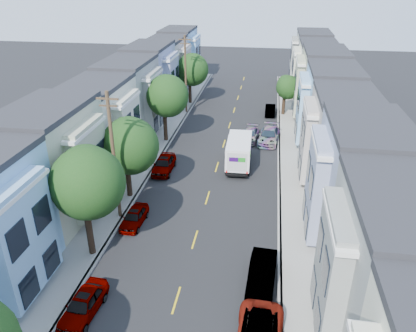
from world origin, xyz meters
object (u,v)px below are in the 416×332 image
(tree_c, at_px, (129,146))
(fedex_truck, at_px, (239,151))
(utility_pole_near, at_px, (114,158))
(lead_sedan, at_px, (250,135))
(parked_right_c, at_px, (269,136))
(parked_left_b, at_px, (83,305))
(tree_far_r, at_px, (287,88))
(tree_e, at_px, (192,70))
(tree_b, at_px, (86,183))
(parked_right_b, at_px, (262,275))
(parked_left_d, at_px, (164,164))
(utility_pole_far, at_px, (186,75))
(parked_right_d, at_px, (270,110))
(parked_left_c, at_px, (134,217))
(tree_d, at_px, (167,96))

(tree_c, distance_m, fedex_truck, 11.62)
(tree_c, distance_m, utility_pole_near, 3.27)
(lead_sedan, xyz_separation_m, parked_right_c, (2.13, -0.20, 0.13))
(fedex_truck, relative_size, parked_left_b, 1.43)
(tree_far_r, xyz_separation_m, parked_left_b, (-11.79, -36.85, -3.04))
(tree_e, distance_m, fedex_truck, 21.52)
(tree_b, xyz_separation_m, parked_right_c, (11.20, 22.00, -4.79))
(parked_right_b, bearing_deg, fedex_truck, 103.19)
(tree_b, xyz_separation_m, tree_e, (0.00, 34.89, -0.68))
(tree_b, xyz_separation_m, tree_c, (0.00, 7.91, -0.84))
(tree_c, relative_size, parked_right_c, 1.41)
(parked_right_b, bearing_deg, tree_b, 177.37)
(parked_left_d, bearing_deg, utility_pole_near, -100.33)
(tree_e, relative_size, utility_pole_near, 0.71)
(utility_pole_far, xyz_separation_m, parked_left_b, (1.40, -35.78, -4.48))
(lead_sedan, height_order, parked_left_d, parked_left_d)
(parked_right_c, relative_size, parked_right_d, 1.35)
(parked_left_d, relative_size, parked_right_b, 1.01)
(tree_e, distance_m, lead_sedan, 16.16)
(tree_e, distance_m, parked_left_d, 22.28)
(tree_e, xyz_separation_m, parked_left_c, (1.40, -30.94, -4.26))
(utility_pole_near, distance_m, parked_right_d, 29.48)
(tree_d, bearing_deg, utility_pole_far, 89.99)
(parked_left_b, bearing_deg, utility_pole_near, 102.10)
(tree_e, bearing_deg, tree_d, -90.00)
(utility_pole_far, bearing_deg, fedex_truck, -61.37)
(fedex_truck, xyz_separation_m, parked_right_b, (2.83, -16.53, -0.83))
(parked_left_c, bearing_deg, tree_b, -107.32)
(tree_far_r, height_order, utility_pole_far, utility_pole_far)
(utility_pole_near, xyz_separation_m, parked_right_b, (11.20, -5.87, -4.40))
(tree_far_r, bearing_deg, parked_left_c, -113.00)
(tree_d, relative_size, utility_pole_near, 0.75)
(tree_c, distance_m, tree_e, 26.98)
(parked_left_b, bearing_deg, fedex_truck, 75.13)
(utility_pole_near, xyz_separation_m, lead_sedan, (9.07, 17.53, -4.53))
(lead_sedan, bearing_deg, tree_b, -106.57)
(fedex_truck, bearing_deg, tree_e, 111.76)
(tree_c, relative_size, tree_far_r, 1.34)
(parked_left_c, xyz_separation_m, parked_right_c, (9.80, 18.05, 0.15))
(utility_pole_far, height_order, parked_left_d, utility_pole_far)
(tree_c, xyz_separation_m, fedex_truck, (8.37, 7.43, -3.12))
(parked_left_d, bearing_deg, parked_right_d, 61.27)
(tree_c, xyz_separation_m, tree_e, (-0.00, 26.98, 0.16))
(fedex_truck, bearing_deg, tree_d, 146.94)
(parked_left_d, bearing_deg, tree_c, -106.10)
(tree_d, xyz_separation_m, utility_pole_near, (0.00, -15.83, -0.07))
(utility_pole_far, distance_m, fedex_truck, 17.83)
(utility_pole_far, xyz_separation_m, lead_sedan, (9.07, -8.47, -4.53))
(parked_right_d, bearing_deg, fedex_truck, -99.42)
(parked_left_b, relative_size, parked_right_b, 0.92)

